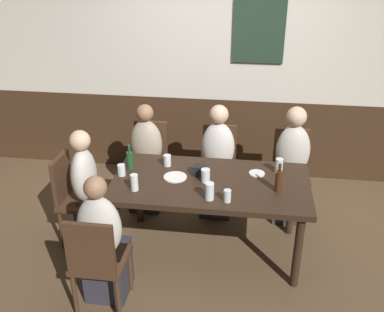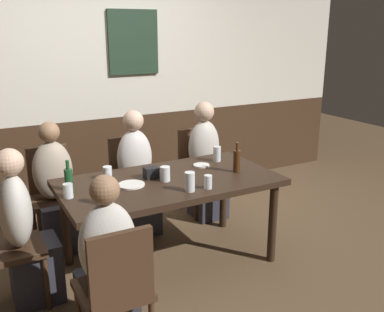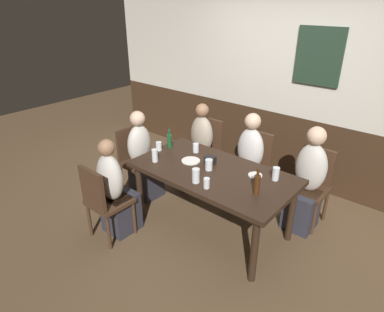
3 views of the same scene
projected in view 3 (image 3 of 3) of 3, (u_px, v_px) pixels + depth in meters
ground_plane at (211, 227)px, 3.80m from camera, size 12.00×12.00×0.00m
wall_back at (289, 88)px, 4.37m from camera, size 6.40×0.13×2.60m
dining_table at (213, 177)px, 3.51m from camera, size 1.72×0.92×0.74m
chair_left_near at (103, 199)px, 3.42m from camera, size 0.40×0.40×0.88m
chair_head_west at (135, 157)px, 4.33m from camera, size 0.40×0.40×0.88m
chair_left_far at (207, 147)px, 4.63m from camera, size 0.40×0.40×0.88m
chair_right_far at (312, 182)px, 3.74m from camera, size 0.40×0.40×0.88m
chair_mid_far at (254, 162)px, 4.19m from camera, size 0.40×0.40×0.88m
person_left_near at (116, 195)px, 3.55m from camera, size 0.34×0.37×1.13m
person_head_west at (143, 162)px, 4.24m from camera, size 0.37×0.34×1.15m
person_left_far at (199, 152)px, 4.52m from camera, size 0.34×0.37×1.15m
person_right_far at (306, 187)px, 3.63m from camera, size 0.34×0.37×1.20m
person_mid_far at (247, 167)px, 4.07m from camera, size 0.34×0.37×1.18m
pint_glass_pale at (209, 165)px, 3.47m from camera, size 0.08×0.08×0.12m
pint_glass_stout at (276, 175)px, 3.27m from camera, size 0.07×0.07×0.14m
tumbler_short at (196, 148)px, 3.87m from camera, size 0.07×0.07×0.11m
beer_glass_half at (159, 147)px, 3.92m from camera, size 0.07×0.07×0.10m
tumbler_water at (196, 177)px, 3.23m from camera, size 0.08×0.08×0.15m
highball_clear at (155, 156)px, 3.64m from camera, size 0.07×0.07×0.14m
pint_glass_amber at (207, 184)px, 3.14m from camera, size 0.06×0.06×0.10m
beer_bottle_green at (169, 140)px, 3.97m from camera, size 0.06×0.06×0.23m
beer_bottle_brown at (257, 184)px, 3.03m from camera, size 0.06×0.06×0.26m
plate_white_large at (191, 161)px, 3.67m from camera, size 0.21×0.21×0.01m
plate_white_small at (255, 175)px, 3.37m from camera, size 0.14×0.14×0.01m
condiment_caddy at (210, 160)px, 3.59m from camera, size 0.11×0.09×0.09m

